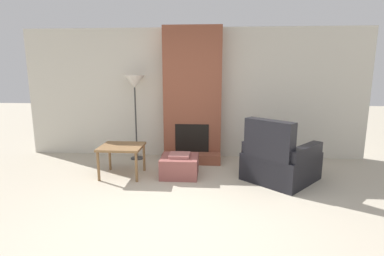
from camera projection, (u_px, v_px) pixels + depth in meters
The scene contains 7 objects.
ground_plane at pixel (176, 226), 3.49m from camera, with size 24.00×24.00×0.00m, color #B2A893.
wall_back at pixel (193, 94), 6.10m from camera, with size 6.94×0.06×2.60m, color beige.
fireplace at pixel (193, 98), 5.89m from camera, with size 1.13×0.65×2.60m.
ottoman at pixel (180, 166), 5.10m from camera, with size 0.62×0.59×0.39m.
armchair at pixel (278, 162), 4.87m from camera, with size 1.38×1.39×1.04m.
side_table at pixel (122, 149), 5.06m from camera, with size 0.71×0.62×0.53m.
floor_lamp_left at pixel (134, 85), 5.83m from camera, with size 0.42×0.42×1.68m.
Camera 1 is at (0.41, -3.18, 1.81)m, focal length 28.00 mm.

